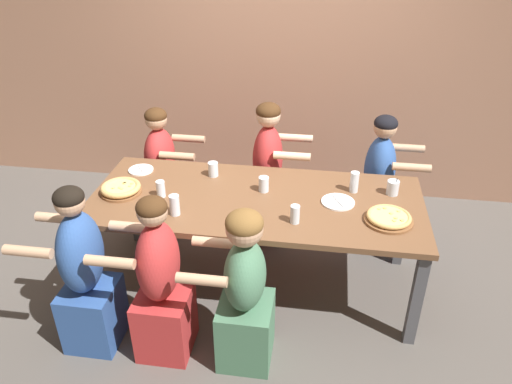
{
  "coord_description": "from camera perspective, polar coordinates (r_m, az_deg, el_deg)",
  "views": [
    {
      "loc": [
        0.43,
        -2.88,
        2.48
      ],
      "look_at": [
        0.0,
        0.0,
        0.79
      ],
      "focal_mm": 35.0,
      "sensor_mm": 36.0,
      "label": 1
    }
  ],
  "objects": [
    {
      "name": "diner_near_midleft",
      "position": [
        3.08,
        -10.86,
        -10.51
      ],
      "size": [
        0.51,
        0.4,
        1.11
      ],
      "rotation": [
        0.0,
        0.0,
        1.57
      ],
      "color": "#B22D2D",
      "rests_on": "ground"
    },
    {
      "name": "dining_table",
      "position": [
        3.43,
        0.0,
        -1.75
      ],
      "size": [
        2.26,
        0.96,
        0.74
      ],
      "color": "brown",
      "rests_on": "ground"
    },
    {
      "name": "empty_plate_a",
      "position": [
        3.38,
        9.35,
        -1.13
      ],
      "size": [
        0.22,
        0.22,
        0.02
      ],
      "color": "white",
      "rests_on": "dining_table"
    },
    {
      "name": "drinking_glass_e",
      "position": [
        3.12,
        4.47,
        -2.67
      ],
      "size": [
        0.06,
        0.06,
        0.12
      ],
      "color": "silver",
      "rests_on": "dining_table"
    },
    {
      "name": "ground_plane",
      "position": [
        3.82,
        0.0,
        -10.32
      ],
      "size": [
        18.0,
        18.0,
        0.0
      ],
      "primitive_type": "plane",
      "color": "#514C47",
      "rests_on": "ground"
    },
    {
      "name": "drinking_glass_a",
      "position": [
        3.23,
        -9.28,
        -1.62
      ],
      "size": [
        0.07,
        0.07,
        0.14
      ],
      "color": "silver",
      "rests_on": "dining_table"
    },
    {
      "name": "empty_plate_b",
      "position": [
        3.84,
        -13.01,
        2.48
      ],
      "size": [
        0.18,
        0.18,
        0.02
      ],
      "color": "white",
      "rests_on": "dining_table"
    },
    {
      "name": "diner_near_left",
      "position": [
        3.24,
        -18.93,
        -9.18
      ],
      "size": [
        0.51,
        0.4,
        1.14
      ],
      "rotation": [
        0.0,
        0.0,
        1.57
      ],
      "color": "#2D5193",
      "rests_on": "ground"
    },
    {
      "name": "drinking_glass_b",
      "position": [
        3.45,
        -10.82,
        0.24
      ],
      "size": [
        0.06,
        0.06,
        0.12
      ],
      "color": "silver",
      "rests_on": "dining_table"
    },
    {
      "name": "diner_near_center",
      "position": [
        2.97,
        -1.3,
        -11.66
      ],
      "size": [
        0.51,
        0.4,
        1.07
      ],
      "rotation": [
        0.0,
        0.0,
        1.57
      ],
      "color": "#477556",
      "rests_on": "ground"
    },
    {
      "name": "restaurant_back_panel",
      "position": [
        4.53,
        3.06,
        18.87
      ],
      "size": [
        10.0,
        0.06,
        3.2
      ],
      "primitive_type": "cube",
      "color": "#9E7056",
      "rests_on": "ground"
    },
    {
      "name": "pizza_board_second",
      "position": [
        3.56,
        -15.18,
        0.36
      ],
      "size": [
        0.28,
        0.28,
        0.06
      ],
      "color": "brown",
      "rests_on": "dining_table"
    },
    {
      "name": "pizza_board_main",
      "position": [
        3.24,
        14.93,
        -2.88
      ],
      "size": [
        0.31,
        0.31,
        0.05
      ],
      "color": "brown",
      "rests_on": "dining_table"
    },
    {
      "name": "diner_far_center",
      "position": [
        4.09,
        1.37,
        1.76
      ],
      "size": [
        0.51,
        0.4,
        1.17
      ],
      "rotation": [
        0.0,
        0.0,
        -1.57
      ],
      "color": "#B22D2D",
      "rests_on": "ground"
    },
    {
      "name": "drinking_glass_d",
      "position": [
        3.67,
        -4.91,
        2.51
      ],
      "size": [
        0.07,
        0.07,
        0.11
      ],
      "color": "silver",
      "rests_on": "dining_table"
    },
    {
      "name": "diner_far_left",
      "position": [
        4.31,
        -10.66,
        2.0
      ],
      "size": [
        0.51,
        0.4,
        1.08
      ],
      "rotation": [
        0.0,
        0.0,
        -1.57
      ],
      "color": "#B22D2D",
      "rests_on": "ground"
    },
    {
      "name": "cocktail_glass_blue",
      "position": [
        3.54,
        15.36,
        0.42
      ],
      "size": [
        0.08,
        0.08,
        0.13
      ],
      "color": "silver",
      "rests_on": "dining_table"
    },
    {
      "name": "diner_far_right",
      "position": [
        4.11,
        13.71,
        0.46
      ],
      "size": [
        0.51,
        0.4,
        1.12
      ],
      "rotation": [
        0.0,
        0.0,
        -1.57
      ],
      "color": "#2D5193",
      "rests_on": "ground"
    },
    {
      "name": "drinking_glass_f",
      "position": [
        3.45,
        0.89,
        0.83
      ],
      "size": [
        0.07,
        0.07,
        0.11
      ],
      "color": "silver",
      "rests_on": "dining_table"
    },
    {
      "name": "drinking_glass_c",
      "position": [
        3.5,
        11.16,
        1.04
      ],
      "size": [
        0.06,
        0.06,
        0.15
      ],
      "color": "silver",
      "rests_on": "dining_table"
    }
  ]
}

